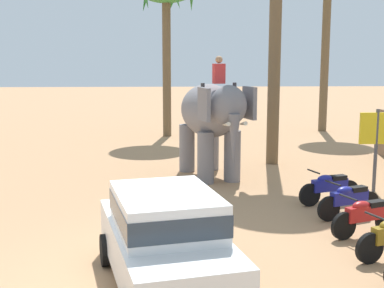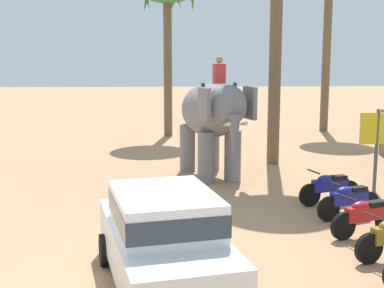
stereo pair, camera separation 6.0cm
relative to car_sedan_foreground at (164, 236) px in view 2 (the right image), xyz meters
name	(u,v)px [view 2 (the right image)]	position (x,y,z in m)	size (l,w,h in m)	color
ground_plane	(128,284)	(-0.62, 0.21, -0.93)	(120.00, 120.00, 0.00)	tan
car_sedan_foreground	(164,236)	(0.00, 0.00, 0.00)	(2.57, 4.38, 1.70)	white
elephant_with_mahout	(212,116)	(1.43, 8.29, 1.06)	(2.48, 4.02, 3.88)	slate
motorcycle_fourth_in_row	(366,216)	(4.34, 2.50, -0.46)	(1.71, 0.82, 0.94)	black
motorcycle_far_in_row	(349,200)	(4.40, 3.79, -0.46)	(1.71, 0.83, 0.94)	black
motorcycle_end_of_row	(330,187)	(4.30, 5.03, -0.46)	(1.75, 0.74, 0.94)	black
signboard_yellow	(377,134)	(5.99, 6.28, 0.76)	(1.00, 0.10, 2.40)	#4C4C51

